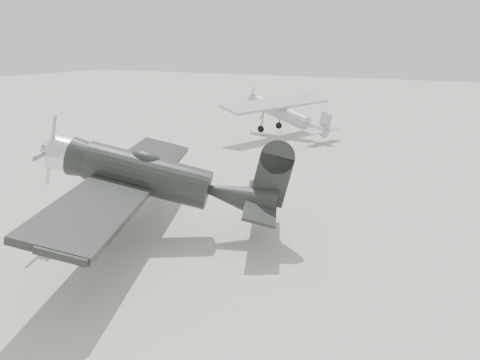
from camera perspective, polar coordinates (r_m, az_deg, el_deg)
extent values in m
plane|color=#A7A494|center=(16.20, -3.99, -7.91)|extent=(160.00, 160.00, 0.00)
cylinder|color=black|center=(16.76, -11.13, 0.40)|extent=(4.57, 2.96, 1.39)
cone|color=black|center=(16.17, 0.12, 0.31)|extent=(2.88, 2.18, 1.29)
cylinder|color=silver|center=(17.83, -20.55, 0.61)|extent=(1.30, 1.48, 1.23)
cone|color=silver|center=(18.09, -22.26, 0.65)|extent=(0.53, 0.65, 0.56)
cube|color=silver|center=(18.06, -22.06, 0.64)|extent=(0.12, 0.19, 2.58)
ellipsoid|color=black|center=(16.66, -11.90, 2.46)|extent=(1.27, 1.04, 0.46)
cube|color=black|center=(17.06, -13.31, -0.67)|extent=(6.49, 11.82, 0.22)
cube|color=black|center=(16.11, 2.94, 0.41)|extent=(2.61, 4.28, 0.10)
cube|color=black|center=(15.89, 3.52, 3.33)|extent=(1.14, 0.55, 1.79)
cylinder|color=black|center=(16.46, -15.75, -6.54)|extent=(0.69, 0.41, 0.68)
cylinder|color=black|center=(18.81, -12.96, -3.41)|extent=(0.69, 0.41, 0.68)
cylinder|color=#333333|center=(16.21, -15.93, -4.37)|extent=(0.14, 0.14, 1.39)
cylinder|color=#333333|center=(18.60, -13.09, -1.47)|extent=(0.14, 0.14, 1.39)
cylinder|color=black|center=(16.24, 3.79, -1.22)|extent=(0.23, 0.16, 0.22)
cylinder|color=#96979B|center=(35.01, 5.03, 8.21)|extent=(5.00, 2.45, 1.04)
cone|color=#96979B|center=(33.02, 9.48, 7.55)|extent=(1.90, 1.41, 0.94)
cone|color=#96979B|center=(36.79, 1.71, 8.66)|extent=(0.83, 1.11, 0.98)
cube|color=#96979B|center=(37.05, 1.28, 8.72)|extent=(0.08, 0.14, 2.08)
cube|color=#96979B|center=(35.17, 4.57, 9.22)|extent=(4.79, 10.46, 0.17)
cube|color=#96979B|center=(32.75, 10.17, 7.53)|extent=(1.76, 3.32, 0.08)
cube|color=#96979B|center=(32.61, 10.36, 8.58)|extent=(0.83, 0.32, 1.23)
cylinder|color=black|center=(34.95, 2.92, 5.85)|extent=(0.54, 0.28, 0.53)
cylinder|color=black|center=(36.50, 5.10, 6.26)|extent=(0.54, 0.28, 0.53)
cylinder|color=#333333|center=(34.85, 2.93, 6.72)|extent=(0.11, 0.11, 1.13)
cylinder|color=#333333|center=(36.41, 5.13, 7.09)|extent=(0.11, 0.11, 1.13)
cylinder|color=black|center=(32.70, 10.41, 6.92)|extent=(0.18, 0.11, 0.17)
cylinder|color=#333333|center=(16.88, -20.56, -5.62)|extent=(0.06, 0.06, 1.27)
cylinder|color=#333333|center=(17.21, -19.06, -5.03)|extent=(0.06, 0.06, 1.27)
cube|color=black|center=(16.99, -19.85, -4.86)|extent=(0.11, 0.88, 0.88)
cube|color=beige|center=(17.00, -19.94, -4.69)|extent=(0.05, 0.68, 0.18)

